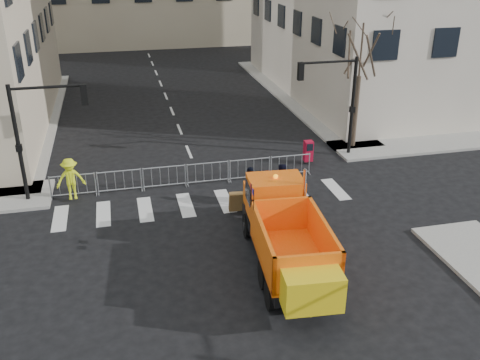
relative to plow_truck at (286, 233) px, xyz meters
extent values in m
plane|color=black|center=(-1.65, 0.40, -1.49)|extent=(120.00, 120.00, 0.00)
cube|color=gray|center=(-1.65, 8.90, -1.42)|extent=(64.00, 5.00, 0.15)
cylinder|color=black|center=(-9.65, 7.90, 1.21)|extent=(0.18, 0.18, 5.40)
cylinder|color=black|center=(6.85, 9.90, 1.21)|extent=(0.18, 0.18, 5.40)
cube|color=black|center=(0.02, 0.20, -0.65)|extent=(2.55, 6.50, 0.40)
cylinder|color=black|center=(-0.72, 2.56, -1.01)|extent=(0.39, 0.99, 0.97)
cylinder|color=black|center=(1.13, 2.41, -1.01)|extent=(0.39, 0.99, 0.97)
cylinder|color=black|center=(-1.00, -0.87, -1.01)|extent=(0.39, 0.99, 0.97)
cylinder|color=black|center=(0.84, -1.02, -1.01)|extent=(0.39, 0.99, 0.97)
cylinder|color=black|center=(-1.10, -2.01, -1.01)|extent=(0.39, 0.99, 0.97)
cylinder|color=black|center=(0.75, -2.16, -1.01)|extent=(0.39, 0.99, 0.97)
cube|color=#FE5F0E|center=(0.25, 3.01, -0.03)|extent=(1.96, 1.56, 0.88)
cube|color=#FE5F0E|center=(0.15, 1.87, 0.50)|extent=(2.14, 1.58, 1.59)
cylinder|color=silver|center=(1.02, 1.13, 0.80)|extent=(0.12, 0.12, 2.12)
cube|color=#FE5F0E|center=(-0.09, -1.03, 0.27)|extent=(2.52, 4.05, 1.46)
cube|color=yellow|center=(-0.28, -3.41, 0.01)|extent=(1.83, 1.03, 1.15)
cube|color=brown|center=(0.37, 4.51, -0.92)|extent=(2.86, 0.74, 0.99)
imported|color=black|center=(0.17, 4.33, -0.69)|extent=(0.66, 0.51, 1.61)
imported|color=black|center=(1.39, 5.01, -0.52)|extent=(0.98, 0.78, 1.94)
imported|color=black|center=(0.08, 5.23, -0.56)|extent=(1.12, 1.05, 1.85)
imported|color=yellow|center=(-7.66, 7.43, -0.37)|extent=(1.31, 0.83, 1.94)
cube|color=#AE0D28|center=(4.25, 9.28, -0.79)|extent=(0.46, 0.41, 1.10)
camera|label=1|loc=(-5.32, -15.45, 9.38)|focal=40.00mm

